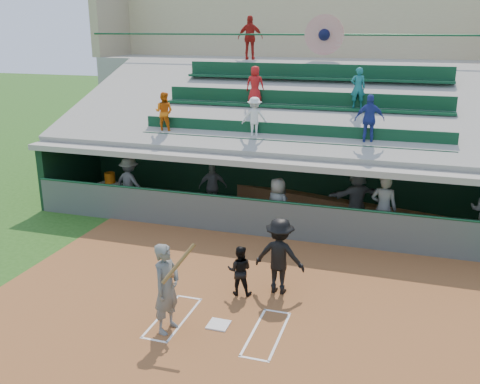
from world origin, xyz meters
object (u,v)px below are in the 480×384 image
(batter_at_plate, at_px, (167,288))
(water_cooler, at_px, (110,178))
(white_table, at_px, (110,193))
(home_plate, at_px, (219,325))
(catcher, at_px, (240,270))

(batter_at_plate, bearing_deg, water_cooler, 128.01)
(batter_at_plate, bearing_deg, white_table, 128.22)
(home_plate, bearing_deg, water_cooler, 134.38)
(home_plate, bearing_deg, white_table, 134.63)
(white_table, relative_size, water_cooler, 2.17)
(catcher, height_order, white_table, catcher)
(catcher, bearing_deg, water_cooler, -47.13)
(white_table, bearing_deg, batter_at_plate, -31.92)
(batter_at_plate, xyz_separation_m, water_cooler, (-5.41, 6.92, -0.06))
(white_table, bearing_deg, home_plate, -25.50)
(home_plate, height_order, water_cooler, water_cooler)
(batter_at_plate, height_order, white_table, batter_at_plate)
(batter_at_plate, relative_size, catcher, 1.66)
(home_plate, xyz_separation_m, batter_at_plate, (-0.91, -0.46, 0.93))
(white_table, bearing_deg, catcher, -18.30)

